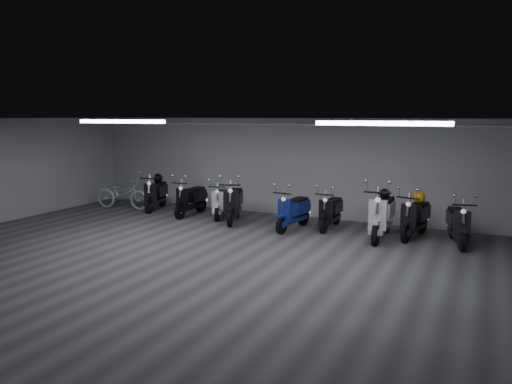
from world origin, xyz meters
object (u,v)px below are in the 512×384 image
at_px(scooter_9, 458,217).
at_px(scooter_0, 155,189).
at_px(scooter_4, 293,206).
at_px(helmet_1, 419,197).
at_px(scooter_1, 190,194).
at_px(bicycle, 122,190).
at_px(helmet_2, 158,178).
at_px(scooter_8, 415,211).
at_px(scooter_2, 220,197).
at_px(helmet_0, 385,193).
at_px(scooter_3, 233,197).
at_px(scooter_6, 382,208).
at_px(scooter_5, 331,206).

bearing_deg(scooter_9, scooter_0, 164.77).
distance_m(scooter_4, helmet_1, 3.04).
bearing_deg(scooter_1, scooter_9, -1.22).
relative_size(scooter_1, scooter_9, 1.01).
bearing_deg(scooter_1, scooter_0, 169.49).
bearing_deg(bicycle, helmet_2, -68.85).
bearing_deg(scooter_8, scooter_2, -169.17).
height_order(scooter_0, scooter_1, scooter_0).
xyz_separation_m(bicycle, helmet_2, (0.98, 0.53, 0.37)).
bearing_deg(scooter_1, bicycle, -179.81).
bearing_deg(scooter_1, helmet_0, -0.65).
height_order(scooter_0, scooter_8, scooter_0).
height_order(scooter_4, helmet_0, scooter_4).
height_order(helmet_0, helmet_1, helmet_0).
distance_m(scooter_2, helmet_0, 4.65).
bearing_deg(scooter_0, scooter_8, -17.84).
distance_m(scooter_1, scooter_3, 1.51).
bearing_deg(scooter_0, helmet_2, 90.00).
bearing_deg(scooter_2, scooter_6, -26.21).
distance_m(scooter_3, scooter_9, 5.65).
relative_size(scooter_0, scooter_5, 1.08).
bearing_deg(scooter_1, scooter_5, 1.51).
bearing_deg(scooter_2, scooter_8, -21.23).
distance_m(scooter_2, scooter_4, 2.47).
bearing_deg(scooter_2, helmet_2, 151.66).
xyz_separation_m(scooter_6, helmet_2, (-7.01, 0.69, 0.21)).
relative_size(scooter_1, helmet_1, 5.96).
bearing_deg(scooter_6, scooter_3, 178.34).
relative_size(scooter_6, helmet_2, 6.92).
height_order(scooter_3, scooter_4, scooter_3).
bearing_deg(scooter_6, helmet_2, 173.64).
distance_m(scooter_9, bicycle, 9.64).
xyz_separation_m(scooter_3, scooter_9, (5.64, 0.16, -0.06)).
height_order(scooter_0, scooter_4, scooter_0).
distance_m(scooter_2, helmet_2, 2.43).
xyz_separation_m(scooter_4, scooter_6, (2.20, 0.08, 0.12)).
xyz_separation_m(scooter_1, scooter_6, (5.50, -0.23, 0.11)).
bearing_deg(scooter_0, scooter_4, -23.93).
height_order(scooter_8, helmet_0, scooter_8).
relative_size(scooter_8, helmet_2, 6.04).
height_order(scooter_3, helmet_1, scooter_3).
bearing_deg(scooter_5, helmet_2, 177.55).
distance_m(scooter_0, scooter_2, 2.31).
xyz_separation_m(scooter_2, scooter_8, (5.32, 0.01, 0.06)).
bearing_deg(scooter_9, scooter_3, 167.95).
xyz_separation_m(scooter_0, scooter_6, (6.94, -0.46, 0.09)).
xyz_separation_m(scooter_1, bicycle, (-2.49, -0.06, -0.05)).
bearing_deg(scooter_3, helmet_2, 148.21).
distance_m(scooter_0, helmet_0, 6.95).
distance_m(scooter_1, bicycle, 2.49).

